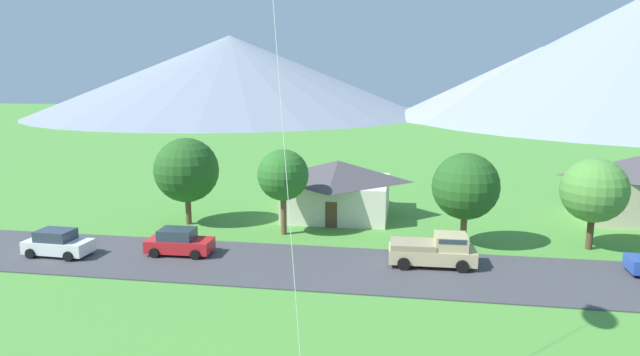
% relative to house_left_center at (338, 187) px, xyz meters
% --- Properties ---
extents(road_strip, '(160.00, 7.74, 0.08)m').
position_rel_house_left_center_xyz_m(road_strip, '(3.41, -12.68, -2.35)').
color(road_strip, '#424247').
rests_on(road_strip, ground).
extents(mountain_central_ridge, '(79.33, 79.33, 19.12)m').
position_rel_house_left_center_xyz_m(mountain_central_ridge, '(40.47, 111.09, 7.18)').
color(mountain_central_ridge, '#8E939E').
rests_on(mountain_central_ridge, ground).
extents(mountain_far_west_ridge, '(115.87, 115.87, 23.37)m').
position_rel_house_left_center_xyz_m(mountain_far_west_ridge, '(-47.78, 116.11, 9.30)').
color(mountain_far_west_ridge, gray).
rests_on(mountain_far_west_ridge, ground).
extents(house_left_center, '(8.92, 8.45, 4.61)m').
position_rel_house_left_center_xyz_m(house_left_center, '(0.00, 0.00, 0.00)').
color(house_left_center, beige).
rests_on(house_left_center, ground).
extents(tree_near_left, '(4.50, 4.50, 6.43)m').
position_rel_house_left_center_xyz_m(tree_near_left, '(9.54, -7.00, 1.78)').
color(tree_near_left, brown).
rests_on(tree_near_left, ground).
extents(tree_left_of_center, '(4.98, 4.98, 6.80)m').
position_rel_house_left_center_xyz_m(tree_left_of_center, '(-11.19, -4.70, 1.91)').
color(tree_left_of_center, brown).
rests_on(tree_left_of_center, ground).
extents(tree_right_of_center, '(3.72, 3.72, 6.29)m').
position_rel_house_left_center_xyz_m(tree_right_of_center, '(-3.19, -6.20, 2.01)').
color(tree_right_of_center, brown).
rests_on(tree_right_of_center, ground).
extents(tree_near_right, '(4.27, 4.27, 6.17)m').
position_rel_house_left_center_xyz_m(tree_near_right, '(17.85, -6.29, 1.64)').
color(tree_near_right, '#4C3823').
rests_on(tree_near_right, ground).
extents(parked_car_red_west_end, '(4.26, 2.19, 1.68)m').
position_rel_house_left_center_xyz_m(parked_car_red_west_end, '(-8.82, -11.90, -1.52)').
color(parked_car_red_west_end, red).
rests_on(parked_car_red_west_end, road_strip).
extents(parked_car_white_mid_west, '(4.27, 2.21, 1.68)m').
position_rel_house_left_center_xyz_m(parked_car_white_mid_west, '(-16.42, -13.38, -1.52)').
color(parked_car_white_mid_west, white).
rests_on(parked_car_white_mid_west, road_strip).
extents(pickup_truck_sand_west_side, '(5.26, 2.45, 1.99)m').
position_rel_house_left_center_xyz_m(pickup_truck_sand_west_side, '(7.40, -11.45, -1.33)').
color(pickup_truck_sand_west_side, '#C6B284').
rests_on(pickup_truck_sand_west_side, road_strip).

